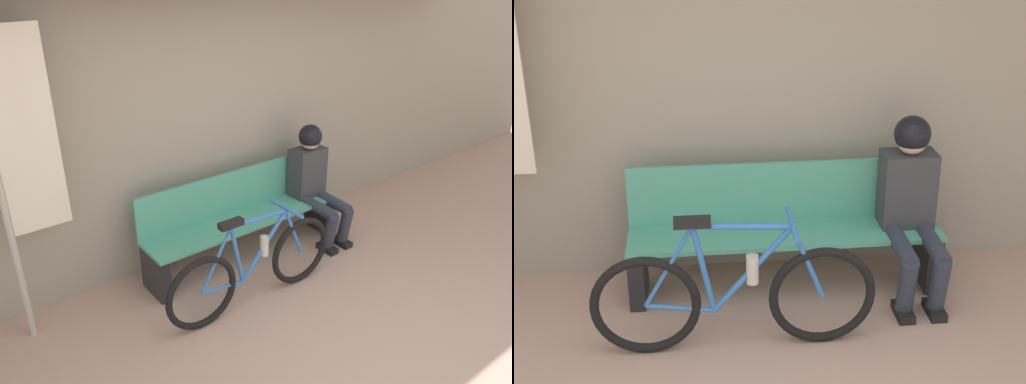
# 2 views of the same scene
# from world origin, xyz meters

# --- Properties ---
(storefront_wall) EXTENTS (12.00, 0.56, 3.20)m
(storefront_wall) POSITION_xyz_m (0.00, 2.35, 1.66)
(storefront_wall) COLOR #9E9384
(storefront_wall) RESTS_ON ground_plane
(park_bench_near) EXTENTS (2.00, 0.42, 0.83)m
(park_bench_near) POSITION_xyz_m (0.29, 1.97, 0.40)
(park_bench_near) COLOR #51A88E
(park_bench_near) RESTS_ON ground_plane
(bicycle) EXTENTS (1.61, 0.40, 0.84)m
(bicycle) POSITION_xyz_m (-0.07, 1.31, 0.34)
(bicycle) COLOR black
(bicycle) RESTS_ON ground_plane
(person_seated) EXTENTS (0.34, 0.66, 1.16)m
(person_seated) POSITION_xyz_m (1.08, 1.85, 0.66)
(person_seated) COLOR #2D3342
(person_seated) RESTS_ON ground_plane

